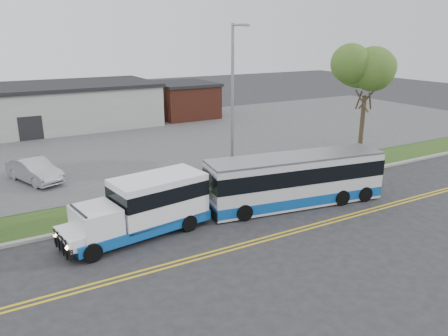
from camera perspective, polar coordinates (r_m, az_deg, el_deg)
ground at (r=23.13m, az=-1.80°, el=-5.85°), size 140.00×140.00×0.00m
lane_line_north at (r=20.12m, az=3.45°, el=-9.54°), size 70.00×0.12×0.01m
lane_line_south at (r=19.90m, az=3.93°, el=-9.87°), size 70.00×0.12×0.01m
curb at (r=24.01m, az=-3.04°, el=-4.79°), size 80.00×0.30×0.15m
verge at (r=25.53m, az=-4.88°, el=-3.53°), size 80.00×3.30×0.10m
parking_lot at (r=38.26m, az=-13.91°, el=3.02°), size 80.00×25.00×0.10m
commercial_building at (r=46.50m, az=-24.82°, el=7.07°), size 25.40×10.40×4.35m
brick_wing at (r=49.78m, az=-5.32°, el=8.87°), size 6.30×7.30×3.90m
tree_east at (r=32.55m, az=18.12°, el=11.31°), size 5.20×5.20×8.33m
streetlight_near at (r=25.44m, az=1.19°, el=8.54°), size 0.35×1.53×9.50m
shuttle_bus at (r=20.66m, az=-10.17°, el=-4.74°), size 7.20×3.21×2.67m
transit_bus at (r=24.11m, az=9.31°, el=-1.55°), size 10.22×3.77×2.77m
pedestrian at (r=24.44m, az=-7.13°, el=-2.19°), size 0.78×0.74×1.80m
parked_car_a at (r=29.82m, az=-23.50°, el=-0.27°), size 3.12×4.77×1.48m
grocery_bag_left at (r=24.37m, az=-7.48°, el=-4.11°), size 0.32×0.32×0.32m
grocery_bag_right at (r=25.02m, az=-6.66°, el=-3.51°), size 0.32×0.32×0.32m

